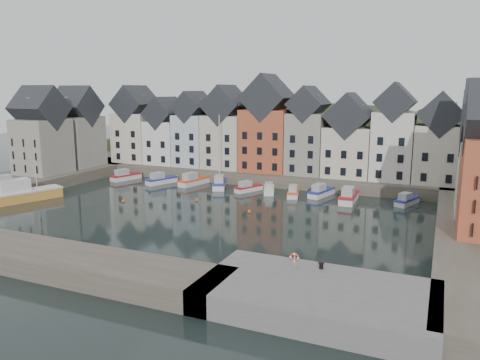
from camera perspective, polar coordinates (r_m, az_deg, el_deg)
The scene contains 22 objects.
ground at distance 63.53m, azimuth -5.61°, elevation -4.48°, with size 260.00×260.00×0.00m, color black.
far_quay at distance 90.02m, azimuth 3.72°, elevation 0.78°, with size 90.00×16.00×2.00m, color #4F4A3D.
left_quay at distance 89.05m, azimuth -25.89°, elevation -0.42°, with size 14.00×54.00×2.00m, color #4F4A3D.
near_quay at distance 37.79m, azimuth 9.33°, elevation -13.95°, with size 18.00×10.00×2.00m, color #60605E.
near_wall at distance 53.30m, azimuth -27.22°, elevation -7.58°, with size 50.00×6.00×2.00m, color #4F4A3D.
hillside at distance 118.63m, azimuth 7.93°, elevation -6.24°, with size 153.60×70.40×64.00m.
far_terrace at distance 86.05m, azimuth 5.35°, elevation 5.58°, with size 72.37×8.16×17.78m.
left_terrace at distance 94.36m, azimuth -21.06°, elevation 5.37°, with size 7.65×17.00×15.69m.
mooring_buoys at distance 69.89m, azimuth -6.35°, elevation -2.94°, with size 20.50×5.50×0.50m.
boat_a at distance 91.43m, azimuth -13.83°, elevation 0.45°, with size 3.57×6.39×2.34m.
boat_b at distance 86.40m, azimuth -9.65°, elevation 0.02°, with size 3.85×6.42×2.36m.
boat_c at distance 84.48m, azimuth -5.74°, elevation -0.10°, with size 3.43×6.86×2.52m.
boat_d at distance 81.64m, azimuth -2.53°, elevation -0.38°, with size 4.51×7.01×12.86m.
boat_e at distance 78.70m, azimuth 0.98°, elevation -0.96°, with size 3.75×5.54×2.05m.
boat_f at distance 77.60m, azimuth 3.56°, elevation -1.15°, with size 3.33×5.63×2.07m.
boat_g at distance 75.65m, azimuth 6.50°, elevation -1.50°, with size 2.98×5.79×2.13m.
boat_h at distance 76.18m, azimuth 9.83°, elevation -1.45°, with size 3.27×6.38×2.34m.
boat_i at distance 73.21m, azimuth 13.11°, elevation -2.00°, with size 2.42×7.09×2.69m.
boat_j at distance 73.87m, azimuth 19.65°, elevation -2.39°, with size 3.46×5.69×2.09m.
large_vessel at distance 78.91m, azimuth -24.97°, elevation -1.46°, with size 6.28×10.88×5.48m.
mooring_bollard at distance 40.54m, azimuth 9.88°, elevation -10.20°, with size 0.48×0.48×0.56m.
life_ring_post at distance 40.29m, azimuth 6.66°, elevation -9.40°, with size 0.80×0.17×1.30m.
Camera 1 is at (30.11, -53.36, 16.79)m, focal length 35.00 mm.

